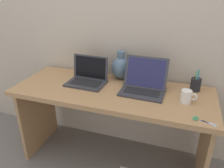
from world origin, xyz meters
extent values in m
plane|color=slate|center=(0.00, 0.00, 0.00)|extent=(6.00, 6.00, 0.00)
cube|color=#BCAD99|center=(0.00, 0.35, 1.20)|extent=(4.40, 0.04, 2.40)
cube|color=#AD7F51|center=(0.00, 0.00, 0.71)|extent=(1.60, 0.61, 0.04)
cube|color=#AD7F51|center=(-0.76, 0.00, 0.35)|extent=(0.03, 0.52, 0.69)
cube|color=#AD7F51|center=(0.76, 0.00, 0.35)|extent=(0.03, 0.52, 0.69)
cube|color=#333338|center=(-0.24, 0.03, 0.74)|extent=(0.33, 0.23, 0.01)
cube|color=black|center=(-0.24, 0.03, 0.75)|extent=(0.26, 0.14, 0.00)
cube|color=#333338|center=(-0.24, 0.13, 0.85)|extent=(0.32, 0.04, 0.21)
cube|color=black|center=(-0.24, 0.13, 0.85)|extent=(0.28, 0.04, 0.18)
cube|color=#333338|center=(0.24, 0.03, 0.74)|extent=(0.35, 0.27, 0.01)
cube|color=black|center=(0.24, 0.03, 0.75)|extent=(0.28, 0.16, 0.00)
cube|color=#333338|center=(0.25, 0.11, 0.87)|extent=(0.34, 0.11, 0.24)
cube|color=#23234C|center=(0.25, 0.11, 0.87)|extent=(0.30, 0.09, 0.21)
ellipsoid|color=slate|center=(0.00, 0.25, 0.83)|extent=(0.17, 0.17, 0.20)
cylinder|color=slate|center=(0.00, 0.25, 0.95)|extent=(0.07, 0.07, 0.06)
cylinder|color=white|center=(0.57, -0.03, 0.78)|extent=(0.08, 0.08, 0.09)
torus|color=white|center=(0.62, -0.03, 0.79)|extent=(0.05, 0.01, 0.05)
cylinder|color=black|center=(0.63, 0.20, 0.79)|extent=(0.08, 0.08, 0.10)
cylinder|color=#338CBF|center=(0.64, 0.19, 0.84)|extent=(0.03, 0.02, 0.16)
cylinder|color=#4CA566|center=(0.64, 0.22, 0.84)|extent=(0.02, 0.01, 0.14)
cylinder|color=#4CA566|center=(0.63, 0.18, 0.83)|extent=(0.03, 0.01, 0.13)
cube|color=#B7B7BC|center=(0.71, -0.25, 0.74)|extent=(0.10, 0.03, 0.00)
cube|color=#B7B7BC|center=(0.71, -0.26, 0.74)|extent=(0.09, 0.06, 0.00)
torus|color=#4CA566|center=(0.63, -0.23, 0.74)|extent=(0.03, 0.04, 0.01)
torus|color=#4CA566|center=(0.64, -0.22, 0.74)|extent=(0.03, 0.03, 0.01)
camera|label=1|loc=(0.51, -1.52, 1.53)|focal=35.61mm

